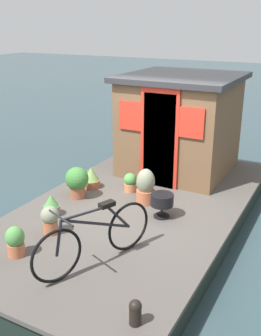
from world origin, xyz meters
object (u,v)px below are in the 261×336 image
at_px(potted_plant_succulent, 15,241).
at_px(potted_plant_sage, 50,219).
at_px(potted_plant_ivy, 130,182).
at_px(potted_plant_thyme, 91,178).
at_px(houseboat_cabin, 180,123).
at_px(potted_plant_rosemary, 77,181).
at_px(charcoal_grill, 162,201).
at_px(potted_plant_fern, 52,205).
at_px(bicycle, 95,237).
at_px(potted_plant_geranium, 146,187).
at_px(mooring_bollard, 135,311).

distance_m(potted_plant_succulent, potted_plant_sage, 0.66).
height_order(potted_plant_ivy, potted_plant_thyme, potted_plant_thyme).
relative_size(houseboat_cabin, potted_plant_ivy, 6.37).
bearing_deg(potted_plant_rosemary, potted_plant_ivy, -45.60).
distance_m(houseboat_cabin, potted_plant_succulent, 4.09).
relative_size(potted_plant_thyme, charcoal_grill, 1.01).
xyz_separation_m(potted_plant_ivy, potted_plant_rosemary, (-0.66, 0.67, 0.13)).
bearing_deg(potted_plant_fern, charcoal_grill, -64.13).
xyz_separation_m(potted_plant_sage, charcoal_grill, (1.21, -1.19, 0.05)).
height_order(potted_plant_rosemary, charcoal_grill, potted_plant_rosemary).
bearing_deg(potted_plant_fern, potted_plant_ivy, -24.98).
bearing_deg(houseboat_cabin, potted_plant_ivy, 167.05).
height_order(bicycle, potted_plant_rosemary, bicycle).
xyz_separation_m(bicycle, potted_plant_rosemary, (1.52, 1.36, -0.07)).
bearing_deg(potted_plant_geranium, potted_plant_rosemary, 108.31).
xyz_separation_m(bicycle, potted_plant_ivy, (2.18, 0.69, -0.20)).
xyz_separation_m(potted_plant_ivy, potted_plant_geranium, (-0.29, -0.44, 0.11)).
distance_m(potted_plant_thyme, charcoal_grill, 1.67).
height_order(potted_plant_fern, potted_plant_rosemary, potted_plant_rosemary).
bearing_deg(potted_plant_ivy, potted_plant_geranium, -123.05).
height_order(houseboat_cabin, potted_plant_rosemary, houseboat_cabin).
height_order(potted_plant_succulent, mooring_bollard, potted_plant_succulent).
bearing_deg(bicycle, potted_plant_geranium, 7.34).
height_order(potted_plant_succulent, charcoal_grill, potted_plant_succulent).
bearing_deg(bicycle, houseboat_cabin, 5.52).
distance_m(bicycle, potted_plant_geranium, 1.91).
distance_m(potted_plant_geranium, mooring_bollard, 2.84).
bearing_deg(potted_plant_rosemary, potted_plant_fern, -177.84).
xyz_separation_m(houseboat_cabin, bicycle, (-3.64, -0.35, -0.59)).
bearing_deg(potted_plant_ivy, charcoal_grill, -125.43).
bearing_deg(potted_plant_succulent, mooring_bollard, -101.05).
distance_m(potted_plant_geranium, potted_plant_rosemary, 1.17).
height_order(potted_plant_rosemary, mooring_bollard, potted_plant_rosemary).
bearing_deg(charcoal_grill, bicycle, 172.36).
height_order(potted_plant_thyme, mooring_bollard, potted_plant_thyme).
relative_size(potted_plant_succulent, mooring_bollard, 1.46).
relative_size(potted_plant_geranium, mooring_bollard, 2.12).
xyz_separation_m(bicycle, potted_plant_fern, (0.80, 1.33, -0.21)).
relative_size(bicycle, charcoal_grill, 4.31).
distance_m(potted_plant_sage, potted_plant_geranium, 1.72).
relative_size(houseboat_cabin, potted_plant_thyme, 5.72).
relative_size(potted_plant_sage, charcoal_grill, 1.10).
distance_m(bicycle, mooring_bollard, 1.18).
bearing_deg(bicycle, potted_plant_succulent, 107.87).
distance_m(potted_plant_sage, potted_plant_thyme, 1.73).
relative_size(potted_plant_geranium, charcoal_grill, 1.57).
xyz_separation_m(potted_plant_fern, charcoal_grill, (0.75, -1.54, 0.11)).
bearing_deg(charcoal_grill, houseboat_cabin, 14.95).
distance_m(potted_plant_rosemary, mooring_bollard, 3.19).
xyz_separation_m(bicycle, charcoal_grill, (1.54, -0.21, -0.10)).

